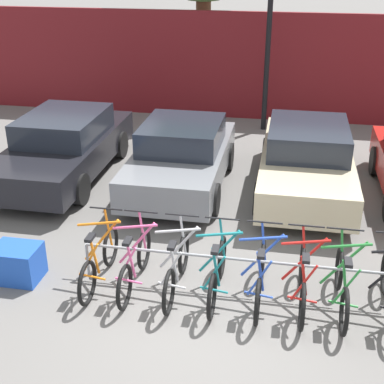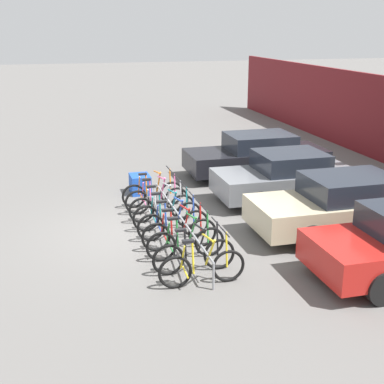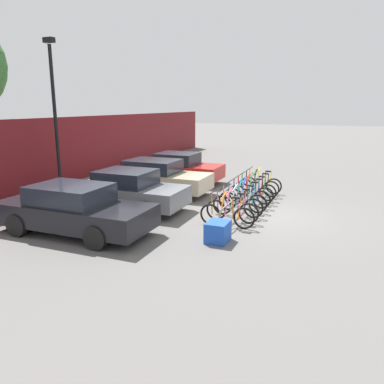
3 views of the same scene
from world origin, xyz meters
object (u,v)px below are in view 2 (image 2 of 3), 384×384
at_px(bicycle_red, 179,233).
at_px(car_beige, 346,205).
at_px(bicycle_blue, 173,223).
at_px(car_grey, 287,177).
at_px(bicycle_pink, 157,199).
at_px(bicycle_black, 194,255).
at_px(bicycle_silver, 162,207).
at_px(car_black, 257,155).
at_px(cargo_crate, 140,184).
at_px(bicycle_yellow, 202,267).
at_px(bicycle_teal, 167,215).
at_px(bike_rack, 179,218).
at_px(bicycle_orange, 153,193).
at_px(bicycle_green, 186,242).

distance_m(bicycle_red, car_beige, 4.04).
relative_size(bicycle_blue, car_grey, 0.43).
relative_size(bicycle_pink, bicycle_black, 1.00).
relative_size(bicycle_silver, car_black, 0.38).
bearing_deg(cargo_crate, bicycle_pink, 4.38).
relative_size(bicycle_silver, bicycle_yellow, 1.00).
bearing_deg(bicycle_red, bicycle_teal, 178.33).
xyz_separation_m(bike_rack, bicycle_blue, (0.02, -0.15, -0.13)).
relative_size(bike_rack, bicycle_yellow, 3.13).
bearing_deg(bicycle_yellow, bicycle_blue, -176.77).
bearing_deg(car_beige, bicycle_red, -90.86).
bearing_deg(bicycle_teal, bicycle_pink, 178.24).
relative_size(bicycle_black, cargo_crate, 2.44).
bearing_deg(bike_rack, cargo_crate, -175.52).
height_order(bicycle_pink, bicycle_yellow, same).
distance_m(bicycle_orange, car_beige, 5.08).
bearing_deg(bicycle_yellow, car_black, 154.19).
bearing_deg(bicycle_black, car_black, 151.09).
height_order(bicycle_orange, car_black, car_black).
bearing_deg(bicycle_yellow, bicycle_silver, -176.77).
distance_m(bicycle_red, bicycle_yellow, 1.79).
xyz_separation_m(bicycle_yellow, car_black, (-6.95, 3.86, 0.31)).
xyz_separation_m(bicycle_black, car_black, (-6.38, 3.86, 0.31)).
distance_m(bicycle_orange, car_black, 4.43).
xyz_separation_m(bicycle_pink, bicycle_blue, (1.87, 0.00, 0.00)).
xyz_separation_m(bicycle_teal, bicycle_yellow, (3.01, 0.00, 0.00)).
height_order(bicycle_pink, bicycle_black, same).
bearing_deg(car_black, bicycle_pink, -55.03).
distance_m(bike_rack, car_grey, 4.04).
distance_m(bicycle_green, car_black, 6.90).
xyz_separation_m(car_grey, car_beige, (2.56, 0.32, 0.00)).
height_order(bike_rack, car_beige, car_beige).
xyz_separation_m(bicycle_orange, bicycle_teal, (1.80, 0.00, 0.00)).
xyz_separation_m(bicycle_teal, cargo_crate, (-3.07, -0.14, -0.10)).
relative_size(bicycle_red, car_beige, 0.38).
bearing_deg(car_beige, bike_rack, -99.82).
height_order(bicycle_teal, bicycle_red, same).
xyz_separation_m(bike_rack, bicycle_pink, (-1.85, -0.15, -0.13)).
xyz_separation_m(bicycle_yellow, car_grey, (-4.30, 3.71, 0.31)).
bearing_deg(bicycle_blue, bicycle_red, 1.66).
distance_m(bicycle_blue, cargo_crate, 3.70).
bearing_deg(bicycle_red, bicycle_pink, 178.33).
xyz_separation_m(bicycle_teal, bicycle_green, (1.76, 0.00, 0.00)).
relative_size(bicycle_silver, bicycle_green, 1.00).
distance_m(bicycle_pink, bicycle_silver, 0.64).
height_order(car_grey, cargo_crate, car_grey).
distance_m(bicycle_orange, bicycle_yellow, 4.81).
xyz_separation_m(bicycle_silver, bicycle_black, (3.04, 0.00, 0.00)).
bearing_deg(cargo_crate, bicycle_teal, 2.61).
height_order(bicycle_orange, car_grey, car_grey).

